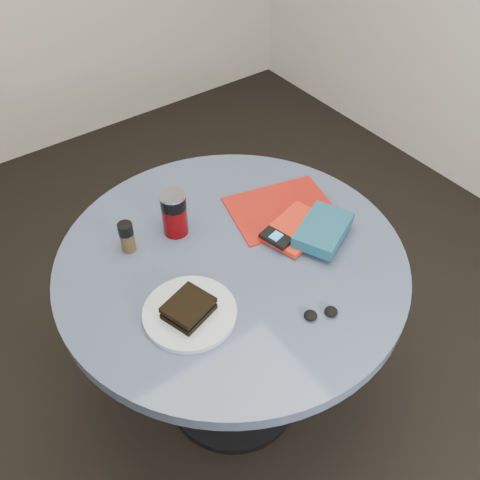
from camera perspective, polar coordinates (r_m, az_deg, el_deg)
ground at (r=2.12m, az=-0.68°, el=-16.02°), size 4.00×4.00×0.00m
table at (r=1.64m, az=-0.85°, el=-5.79°), size 1.00×1.00×0.75m
plate at (r=1.38m, az=-5.37°, el=-7.75°), size 0.31×0.31×0.02m
sandwich at (r=1.36m, az=-5.51°, el=-7.25°), size 0.14×0.13×0.04m
soda_can at (r=1.56m, az=-7.01°, el=2.83°), size 0.09×0.09×0.14m
pepper_grinder at (r=1.54m, az=-11.97°, el=0.33°), size 0.04×0.04×0.10m
magazine at (r=1.67m, az=4.43°, el=3.32°), size 0.36×0.31×0.01m
red_book at (r=1.59m, az=5.98°, el=1.21°), size 0.23×0.18×0.02m
novel at (r=1.56m, az=8.87°, el=1.09°), size 0.22×0.19×0.04m
mp3_player at (r=1.53m, az=3.86°, el=0.22°), size 0.07×0.10×0.02m
headphones at (r=1.39m, az=8.61°, el=-7.76°), size 0.10×0.07×0.02m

